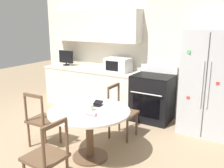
# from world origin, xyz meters

# --- Properties ---
(ground_plane) EXTENTS (14.00, 14.00, 0.00)m
(ground_plane) POSITION_xyz_m (0.00, 0.00, 0.00)
(ground_plane) COLOR #9E8466
(back_wall) EXTENTS (5.20, 0.44, 2.60)m
(back_wall) POSITION_xyz_m (-0.30, 2.59, 1.45)
(back_wall) COLOR silver
(back_wall) RESTS_ON ground_plane
(kitchen_counter) EXTENTS (2.27, 0.64, 0.90)m
(kitchen_counter) POSITION_xyz_m (-1.08, 2.29, 0.45)
(kitchen_counter) COLOR silver
(kitchen_counter) RESTS_ON ground_plane
(refrigerator) EXTENTS (0.89, 0.72, 1.82)m
(refrigerator) POSITION_xyz_m (1.49, 2.23, 0.91)
(refrigerator) COLOR #B2B5BA
(refrigerator) RESTS_ON ground_plane
(oven_range) EXTENTS (0.76, 0.68, 1.08)m
(oven_range) POSITION_xyz_m (0.45, 2.26, 0.47)
(oven_range) COLOR black
(oven_range) RESTS_ON ground_plane
(microwave) EXTENTS (0.51, 0.38, 0.29)m
(microwave) POSITION_xyz_m (-0.37, 2.31, 1.04)
(microwave) COLOR white
(microwave) RESTS_ON kitchen_counter
(countertop_tv) EXTENTS (0.39, 0.16, 0.36)m
(countertop_tv) POSITION_xyz_m (-1.83, 2.33, 1.09)
(countertop_tv) COLOR black
(countertop_tv) RESTS_ON kitchen_counter
(dining_table) EXTENTS (1.16, 1.16, 0.74)m
(dining_table) POSITION_xyz_m (0.22, 0.43, 0.59)
(dining_table) COLOR beige
(dining_table) RESTS_ON ground_plane
(dining_chair_near) EXTENTS (0.44, 0.44, 0.90)m
(dining_chair_near) POSITION_xyz_m (0.23, -0.42, 0.43)
(dining_chair_near) COLOR brown
(dining_chair_near) RESTS_ON ground_plane
(dining_chair_far) EXTENTS (0.42, 0.42, 0.90)m
(dining_chair_far) POSITION_xyz_m (0.28, 1.28, 0.43)
(dining_chair_far) COLOR brown
(dining_chair_far) RESTS_ON ground_plane
(dining_chair_left) EXTENTS (0.44, 0.44, 0.90)m
(dining_chair_left) POSITION_xyz_m (-0.63, 0.35, 0.43)
(dining_chair_left) COLOR brown
(dining_chair_left) RESTS_ON ground_plane
(candle_glass) EXTENTS (0.09, 0.09, 0.09)m
(candle_glass) POSITION_xyz_m (0.24, 0.43, 0.77)
(candle_glass) COLOR silver
(candle_glass) RESTS_ON dining_table
(folded_napkin) EXTENTS (0.18, 0.06, 0.05)m
(folded_napkin) POSITION_xyz_m (0.35, 0.28, 0.76)
(folded_napkin) COLOR pink
(folded_napkin) RESTS_ON dining_table
(wallet) EXTENTS (0.13, 0.14, 0.07)m
(wallet) POSITION_xyz_m (0.21, 0.65, 0.76)
(wallet) COLOR black
(wallet) RESTS_ON dining_table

